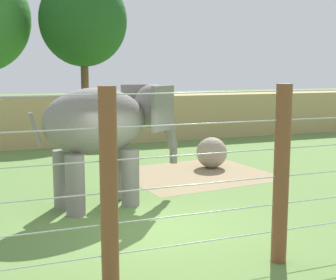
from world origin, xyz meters
The scene contains 7 objects.
ground_plane centered at (0.00, 0.00, 0.00)m, with size 120.00×120.00×0.00m, color #5B7F3D.
dirt_patch centered at (2.99, 4.53, 0.00)m, with size 4.68×4.17×0.01m, color #937F5B.
embankment_wall centered at (0.00, 12.36, 1.10)m, with size 36.00×1.80×2.19m, color tan.
elephant centered at (-0.56, 2.12, 2.03)m, with size 4.07×2.14×3.07m.
enrichment_ball centered at (3.94, 5.25, 0.54)m, with size 1.08×1.08×1.08m, color gray.
cable_fence centered at (-0.05, -2.54, 1.61)m, with size 11.00×0.28×3.21m.
tree_left_of_centre centered at (1.92, 17.69, 6.16)m, with size 4.93×4.93×8.78m.
Camera 1 is at (-3.31, -9.37, 3.45)m, focal length 50.06 mm.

